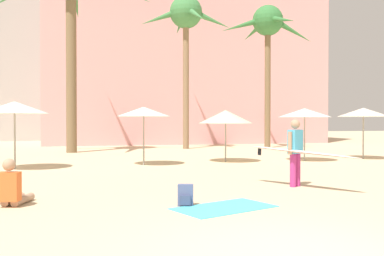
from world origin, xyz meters
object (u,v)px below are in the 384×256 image
object	(u,v)px
palm_tree_far_left	(268,29)
beach_towel	(224,208)
palm_tree_center	(186,21)
cafe_umbrella_5	(226,117)
person_far_right	(298,151)
cafe_umbrella_3	(15,108)
cafe_umbrella_0	(144,112)
cafe_umbrella_4	(305,113)
backpack	(186,195)
cafe_umbrella_2	(363,112)
person_near_left	(13,189)

from	to	relation	value
palm_tree_far_left	beach_towel	world-z (taller)	palm_tree_far_left
palm_tree_center	cafe_umbrella_5	size ratio (longest dim) A/B	4.19
beach_towel	palm_tree_far_left	bearing A→B (deg)	64.12
beach_towel	person_far_right	bearing A→B (deg)	38.28
palm_tree_far_left	cafe_umbrella_3	xyz separation A→B (m)	(-13.21, -8.93, -5.22)
palm_tree_far_left	person_far_right	size ratio (longest dim) A/B	3.23
palm_tree_center	cafe_umbrella_0	bearing A→B (deg)	-112.02
cafe_umbrella_4	cafe_umbrella_3	bearing A→B (deg)	-177.68
palm_tree_center	cafe_umbrella_0	size ratio (longest dim) A/B	4.19
cafe_umbrella_3	cafe_umbrella_5	xyz separation A→B (m)	(7.90, 0.90, -0.29)
cafe_umbrella_3	backpack	bearing A→B (deg)	-60.40
cafe_umbrella_2	cafe_umbrella_5	distance (m)	6.30
cafe_umbrella_3	person_near_left	distance (m)	7.13
person_near_left	backpack	bearing A→B (deg)	-87.39
cafe_umbrella_0	cafe_umbrella_4	world-z (taller)	cafe_umbrella_0
cafe_umbrella_2	beach_towel	bearing A→B (deg)	-136.37
palm_tree_far_left	cafe_umbrella_4	world-z (taller)	palm_tree_far_left
palm_tree_far_left	cafe_umbrella_5	distance (m)	11.10
backpack	person_far_right	distance (m)	3.71
palm_tree_center	cafe_umbrella_4	size ratio (longest dim) A/B	4.20
cafe_umbrella_3	person_near_left	world-z (taller)	cafe_umbrella_3
person_far_right	cafe_umbrella_4	bearing A→B (deg)	118.39
cafe_umbrella_0	cafe_umbrella_3	bearing A→B (deg)	-175.34
cafe_umbrella_5	person_far_right	xyz separation A→B (m)	(-0.33, -6.86, -0.92)
person_near_left	person_far_right	bearing A→B (deg)	-66.35
palm_tree_far_left	cafe_umbrella_3	size ratio (longest dim) A/B	3.76
cafe_umbrella_0	person_near_left	distance (m)	8.15
palm_tree_center	cafe_umbrella_4	distance (m)	11.10
palm_tree_far_left	person_far_right	xyz separation A→B (m)	(-5.64, -14.89, -6.43)
cafe_umbrella_0	cafe_umbrella_3	size ratio (longest dim) A/B	0.94
cafe_umbrella_0	cafe_umbrella_5	bearing A→B (deg)	8.82
cafe_umbrella_0	cafe_umbrella_5	xyz separation A→B (m)	(3.41, 0.53, -0.18)
palm_tree_center	beach_towel	world-z (taller)	palm_tree_center
palm_tree_far_left	cafe_umbrella_2	distance (m)	9.77
palm_tree_far_left	cafe_umbrella_2	xyz separation A→B (m)	(0.99, -8.15, -5.30)
palm_tree_far_left	backpack	distance (m)	20.10
cafe_umbrella_3	backpack	distance (m)	8.97
beach_towel	person_near_left	size ratio (longest dim) A/B	2.00
cafe_umbrella_5	beach_towel	bearing A→B (deg)	-108.07
cafe_umbrella_2	person_near_left	distance (m)	15.30
cafe_umbrella_0	cafe_umbrella_2	size ratio (longest dim) A/B	0.98
cafe_umbrella_3	beach_towel	bearing A→B (deg)	-57.96
cafe_umbrella_2	person_near_left	size ratio (longest dim) A/B	2.37
palm_tree_center	cafe_umbrella_0	distance (m)	11.37
cafe_umbrella_4	person_far_right	distance (m)	7.45
palm_tree_far_left	cafe_umbrella_5	bearing A→B (deg)	-123.46
palm_tree_far_left	backpack	bearing A→B (deg)	-118.24
cafe_umbrella_2	person_far_right	distance (m)	9.52
palm_tree_far_left	backpack	world-z (taller)	palm_tree_far_left
cafe_umbrella_0	cafe_umbrella_3	world-z (taller)	cafe_umbrella_3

